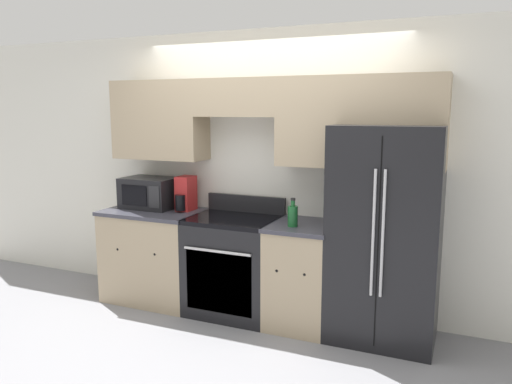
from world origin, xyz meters
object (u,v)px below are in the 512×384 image
Objects in this scene: bottle at (293,215)px; refrigerator at (386,234)px; microwave at (150,193)px; oven_range at (234,265)px.

refrigerator is at bearing 12.22° from bottle.
oven_range is at bearing -5.21° from microwave.
microwave reaches higher than oven_range.
bottle is (1.58, -0.20, -0.06)m from microwave.
microwave is at bearing 178.97° from refrigerator.
microwave is 2.16× the size of bottle.
bottle is (-0.74, -0.16, 0.12)m from refrigerator.
bottle is at bearing -10.64° from oven_range.
refrigerator is at bearing -1.03° from microwave.
microwave is at bearing 172.67° from bottle.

